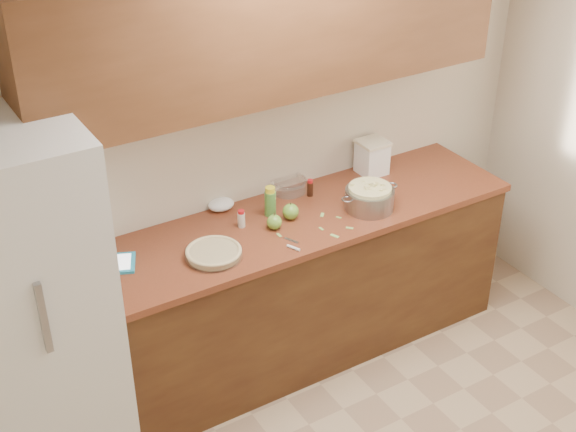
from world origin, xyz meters
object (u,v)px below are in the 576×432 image
pie (214,253)px  flour_canister (372,157)px  tablet (111,264)px  colander (369,198)px

pie → flour_canister: (1.23, 0.33, 0.08)m
pie → flour_canister: bearing=15.0°
flour_canister → tablet: 1.70m
tablet → pie: bearing=0.6°
colander → flour_canister: 0.43m
colander → flour_canister: flour_canister is taller
flour_canister → pie: bearing=-165.0°
pie → tablet: bearing=156.9°
pie → colander: (0.96, -0.01, 0.04)m
pie → flour_canister: size_ratio=1.41×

